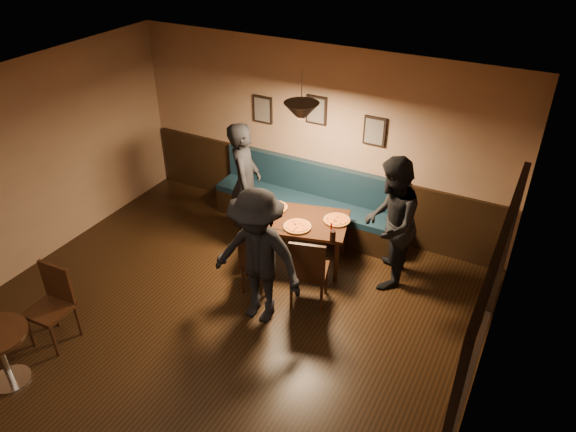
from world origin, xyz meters
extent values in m
plane|color=black|center=(0.00, 0.00, 0.00)|extent=(7.00, 7.00, 0.00)
plane|color=silver|center=(0.00, 0.00, 2.80)|extent=(7.00, 7.00, 0.00)
plane|color=#8C704F|center=(0.00, 3.50, 1.40)|extent=(6.00, 0.00, 6.00)
plane|color=#8C704F|center=(3.00, 0.00, 1.40)|extent=(0.00, 7.00, 7.00)
cube|color=black|center=(0.00, 3.47, 0.50)|extent=(5.88, 0.06, 1.00)
cube|color=black|center=(2.96, 0.50, 1.50)|extent=(0.06, 2.56, 1.86)
plane|color=black|center=(2.93, 0.50, 1.50)|extent=(0.00, 2.40, 2.40)
cube|color=black|center=(-0.90, 3.47, 1.70)|extent=(0.32, 0.04, 0.42)
cube|color=black|center=(0.00, 3.47, 1.85)|extent=(0.32, 0.04, 0.42)
cube|color=black|center=(0.90, 3.47, 1.70)|extent=(0.32, 0.04, 0.42)
cone|color=black|center=(0.32, 2.35, 2.25)|extent=(0.44, 0.44, 0.25)
cube|color=black|center=(0.32, 2.35, 0.35)|extent=(1.48, 1.15, 0.70)
imported|color=black|center=(-0.64, 2.48, 0.94)|extent=(0.70, 0.81, 1.88)
imported|color=black|center=(1.54, 2.50, 0.91)|extent=(0.84, 1.00, 1.83)
imported|color=black|center=(0.39, 1.09, 0.90)|extent=(1.16, 0.67, 1.79)
cylinder|color=orange|center=(-0.13, 2.44, 0.72)|extent=(0.42, 0.42, 0.04)
cylinder|color=#C37E24|center=(0.38, 2.15, 0.72)|extent=(0.44, 0.44, 0.04)
cylinder|color=orange|center=(0.78, 2.54, 0.72)|extent=(0.37, 0.37, 0.04)
cylinder|color=black|center=(0.93, 2.07, 0.78)|extent=(0.08, 0.08, 0.17)
cylinder|color=#990C05|center=(0.79, 2.33, 0.75)|extent=(0.03, 0.03, 0.11)
cube|color=#1C6B21|center=(-0.26, 2.55, 0.70)|extent=(0.20, 0.20, 0.01)
cube|color=#1E7124|center=(-0.19, 2.05, 0.70)|extent=(0.18, 0.18, 0.01)
cube|color=silver|center=(0.24, 1.99, 0.70)|extent=(0.17, 0.06, 0.00)
cylinder|color=black|center=(-1.48, -1.09, 0.35)|extent=(0.76, 0.76, 0.70)
camera|label=1|loc=(3.08, -3.24, 4.64)|focal=33.44mm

